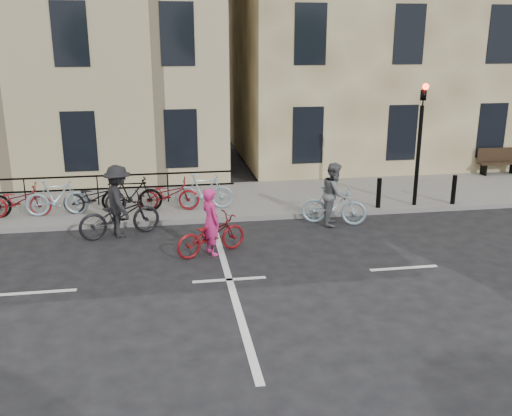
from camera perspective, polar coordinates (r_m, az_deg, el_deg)
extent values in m
plane|color=black|center=(12.47, -2.69, -7.19)|extent=(120.00, 120.00, 0.00)
cube|color=slate|center=(18.23, -17.56, 0.07)|extent=(46.00, 4.00, 0.15)
cube|color=#948159|center=(26.44, 14.30, 18.59)|extent=(14.00, 10.00, 12.00)
cylinder|color=black|center=(17.70, 15.90, 4.99)|extent=(0.12, 0.12, 3.00)
imported|color=black|center=(17.43, 16.42, 11.28)|extent=(0.15, 0.18, 0.90)
sphere|color=#FF0C05|center=(17.32, 16.61, 11.56)|extent=(0.18, 0.18, 0.18)
cylinder|color=black|center=(17.37, 12.18, 1.49)|extent=(0.14, 0.14, 0.90)
cylinder|color=black|center=(18.38, 19.17, 1.75)|extent=(0.14, 0.14, 0.90)
cube|color=black|center=(22.77, 21.80, 3.59)|extent=(0.06, 0.38, 0.40)
cube|color=black|center=(23.04, 23.14, 4.16)|extent=(1.60, 0.40, 0.06)
cube|color=black|center=(23.14, 22.99, 4.96)|extent=(1.60, 0.06, 0.50)
cube|color=black|center=(17.97, -17.20, 1.69)|extent=(9.35, 0.04, 0.95)
imported|color=maroon|center=(17.41, -22.70, 0.66)|extent=(1.80, 0.63, 0.95)
imported|color=#95B3C3|center=(17.18, -19.32, 1.00)|extent=(1.75, 0.49, 1.05)
imported|color=black|center=(17.04, -15.83, 1.00)|extent=(1.80, 0.63, 0.95)
imported|color=black|center=(16.93, -12.32, 1.34)|extent=(1.75, 0.49, 1.05)
imported|color=maroon|center=(16.92, -8.76, 1.34)|extent=(1.80, 0.63, 0.95)
imported|color=#95B3C3|center=(16.94, -5.22, 1.67)|extent=(1.75, 0.49, 1.05)
imported|color=maroon|center=(13.78, -4.53, -2.68)|extent=(1.95, 1.36, 0.97)
imported|color=#D72675|center=(13.67, -4.56, -1.35)|extent=(0.61, 0.71, 1.64)
imported|color=#95B3C3|center=(16.05, 7.79, 0.26)|extent=(1.88, 1.14, 1.09)
imported|color=#5B5C60|center=(15.96, 7.84, 1.41)|extent=(0.93, 1.04, 1.76)
imported|color=black|center=(15.37, -13.50, -0.74)|extent=(2.27, 1.42, 1.13)
imported|color=black|center=(15.26, -13.59, 0.66)|extent=(1.08, 1.40, 1.91)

